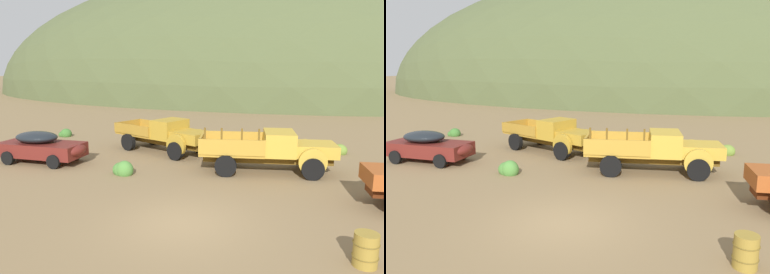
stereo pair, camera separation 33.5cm
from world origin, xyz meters
The scene contains 9 objects.
ground_plane centered at (0.00, 0.00, 0.00)m, with size 300.00×300.00×0.00m, color olive.
hill_center centered at (-11.13, 56.32, 0.00)m, with size 97.78×59.00×40.89m, color #4C5633.
car_oxblood centered at (-9.33, 4.35, 0.81)m, with size 4.61×2.27×1.57m.
truck_mustard centered at (-4.33, 8.54, 0.99)m, with size 6.24×3.72×1.89m.
truck_faded_yellow centered at (1.84, 6.85, 1.00)m, with size 6.37×3.49×2.16m.
oil_drum_by_truck centered at (5.09, -0.62, 0.42)m, with size 0.63×0.63×0.85m.
bush_lone_scrub centered at (4.52, 11.61, 0.19)m, with size 1.06×0.81×0.71m.
bush_near_barrel centered at (-13.08, 10.38, 0.17)m, with size 0.95×0.71×0.71m.
bush_back_edge centered at (-4.53, 3.95, 0.21)m, with size 1.04×0.82×0.83m.
Camera 1 is at (4.10, -9.79, 4.80)m, focal length 34.31 mm.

